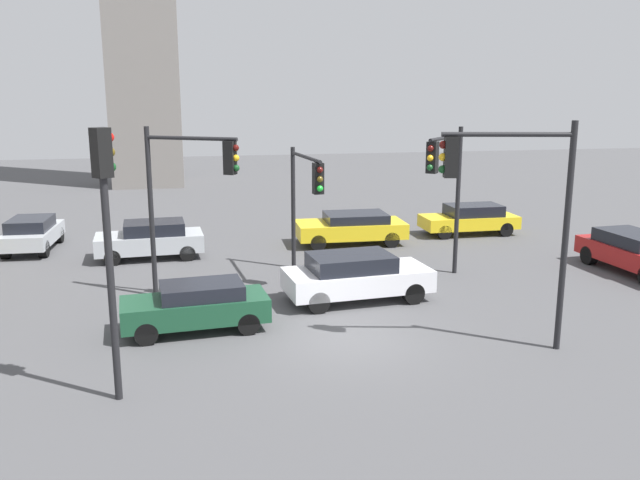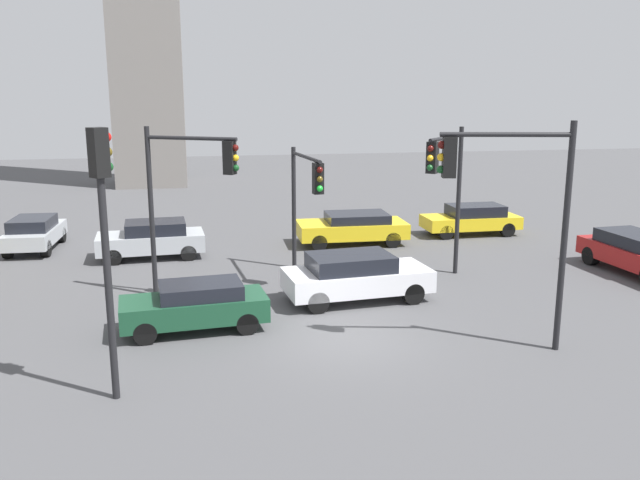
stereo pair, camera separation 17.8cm
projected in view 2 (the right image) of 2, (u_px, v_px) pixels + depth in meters
The scene contains 13 objects.
ground_plane at pixel (345, 339), 17.85m from camera, with size 104.74×104.74×0.00m, color #4C4C4F.
traffic_light_0 at pixel (306, 188), 22.75m from camera, with size 0.56×3.55×4.54m.
traffic_light_1 at pixel (511, 193), 16.27m from camera, with size 3.25×0.92×5.84m.
traffic_light_2 at pixel (104, 217), 13.54m from camera, with size 0.48×0.45×5.83m.
traffic_light_3 at pixel (188, 181), 20.37m from camera, with size 2.80×1.70×5.47m.
traffic_light_4 at pixel (446, 176), 22.28m from camera, with size 2.15×2.45×5.31m.
car_0 at pixel (353, 227), 28.73m from camera, with size 4.74×2.27×1.36m.
car_1 at pixel (34, 233), 27.61m from camera, with size 1.93×4.00×1.41m.
car_3 at pixel (152, 239), 26.35m from camera, with size 4.25×2.13×1.47m.
car_4 at pixel (472, 219), 30.63m from camera, with size 4.40×1.81×1.39m.
car_5 at pixel (637, 252), 24.06m from camera, with size 2.20×4.71×1.48m.
car_6 at pixel (355, 276), 20.95m from camera, with size 4.74×2.40×1.52m.
car_8 at pixel (196, 305), 18.32m from camera, with size 4.12×1.96×1.36m.
Camera 2 is at (-3.89, -16.38, 6.54)m, focal length 37.13 mm.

